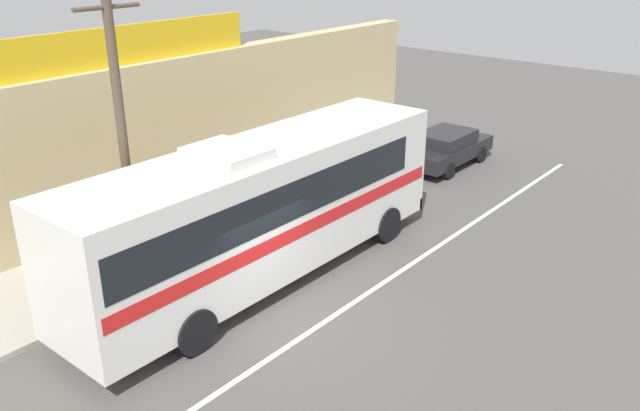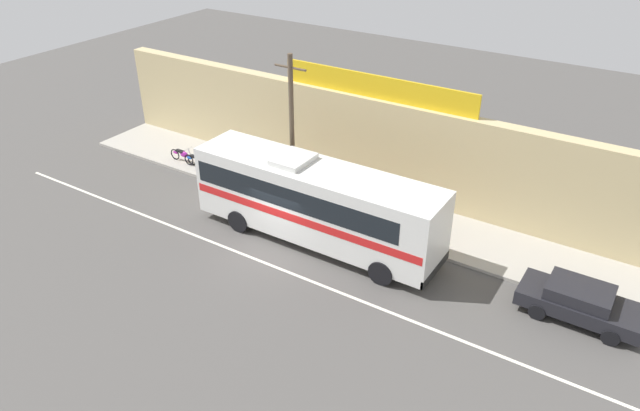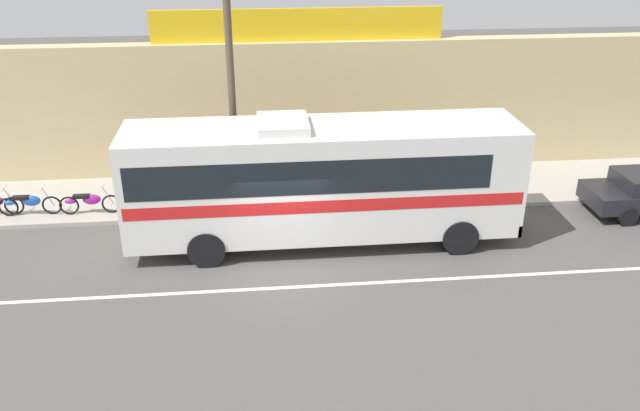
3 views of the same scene
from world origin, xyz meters
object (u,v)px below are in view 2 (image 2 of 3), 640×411
object	(u,v)px
parked_car	(580,302)
motorcycle_black	(270,185)
motorcycle_green	(197,161)
motorcycle_red	(183,155)
motorcycle_purple	(223,170)
intercity_bus	(314,199)
utility_pole	(292,131)
pedestrian_far_left	(343,189)

from	to	relation	value
parked_car	motorcycle_black	world-z (taller)	parked_car
parked_car	motorcycle_green	distance (m)	19.89
motorcycle_black	motorcycle_red	size ratio (longest dim) A/B	1.02
motorcycle_purple	intercity_bus	bearing A→B (deg)	-17.65
parked_car	utility_pole	xyz separation A→B (m)	(-13.27, 1.07, 3.19)
intercity_bus	utility_pole	distance (m)	3.62
motorcycle_purple	parked_car	bearing A→B (deg)	-4.54
parked_car	pedestrian_far_left	xyz separation A→B (m)	(-11.20, 2.16, 0.33)
parked_car	pedestrian_far_left	distance (m)	11.41
intercity_bus	motorcycle_purple	xyz separation A→B (m)	(-7.14, 2.27, -1.50)
parked_car	utility_pole	size ratio (longest dim) A/B	0.59
motorcycle_black	parked_car	bearing A→B (deg)	-5.41
utility_pole	motorcycle_black	xyz separation A→B (m)	(-1.67, 0.34, -3.36)
intercity_bus	pedestrian_far_left	size ratio (longest dim) A/B	6.99
motorcycle_black	pedestrian_far_left	world-z (taller)	pedestrian_far_left
intercity_bus	motorcycle_purple	size ratio (longest dim) A/B	5.79
motorcycle_purple	pedestrian_far_left	world-z (taller)	pedestrian_far_left
parked_car	utility_pole	distance (m)	13.69
intercity_bus	utility_pole	size ratio (longest dim) A/B	1.53
intercity_bus	parked_car	size ratio (longest dim) A/B	2.61
utility_pole	pedestrian_far_left	bearing A→B (deg)	27.87
parked_car	motorcycle_black	size ratio (longest dim) A/B	2.22
motorcycle_green	motorcycle_black	bearing A→B (deg)	-1.11
parked_car	motorcycle_green	size ratio (longest dim) A/B	2.20
parked_car	motorcycle_green	bearing A→B (deg)	175.65
motorcycle_purple	motorcycle_black	bearing A→B (deg)	-0.20
pedestrian_far_left	intercity_bus	bearing A→B (deg)	-82.83
utility_pole	motorcycle_purple	size ratio (longest dim) A/B	3.78
parked_car	pedestrian_far_left	bearing A→B (deg)	169.07
utility_pole	motorcycle_black	bearing A→B (deg)	168.42
motorcycle_purple	pedestrian_far_left	bearing A→B (deg)	6.24
utility_pole	motorcycle_black	size ratio (longest dim) A/B	3.79
intercity_bus	motorcycle_green	xyz separation A→B (m)	(-9.01, 2.36, -1.50)
motorcycle_green	intercity_bus	bearing A→B (deg)	-14.66
intercity_bus	parked_car	bearing A→B (deg)	4.47
utility_pole	motorcycle_purple	bearing A→B (deg)	175.70
motorcycle_black	pedestrian_far_left	distance (m)	3.84
utility_pole	pedestrian_far_left	xyz separation A→B (m)	(2.06, 1.09, -2.86)
utility_pole	pedestrian_far_left	size ratio (longest dim) A/B	4.57
motorcycle_red	intercity_bus	bearing A→B (deg)	-13.56
parked_car	motorcycle_red	bearing A→B (deg)	175.63
motorcycle_purple	motorcycle_black	xyz separation A→B (m)	(3.03, -0.01, 0.00)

